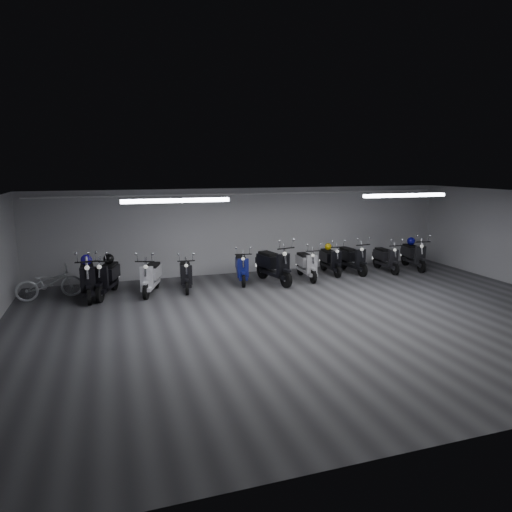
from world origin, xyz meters
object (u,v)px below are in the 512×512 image
object	(u,v)px
scooter_3	(186,270)
helmet_1	(411,241)
scooter_10	(414,251)
helmet_2	(328,247)
scooter_1	(106,272)
scooter_9	(386,254)
scooter_2	(151,271)
helmet_0	(86,260)
scooter_0	(87,273)
scooter_4	(242,263)
helmet_3	(109,259)
scooter_6	(307,260)
bicycle	(49,279)
scooter_5	(274,260)
scooter_8	(352,254)
scooter_7	(331,256)

from	to	relation	value
scooter_3	helmet_1	bearing A→B (deg)	10.22
scooter_10	helmet_2	world-z (taller)	scooter_10
scooter_1	scooter_9	bearing A→B (deg)	19.13
scooter_2	helmet_0	world-z (taller)	scooter_2
scooter_0	helmet_1	xyz separation A→B (m)	(10.58, 0.59, 0.24)
scooter_9	helmet_2	size ratio (longest dim) A/B	7.04
scooter_4	scooter_9	size ratio (longest dim) A/B	1.02
scooter_10	helmet_3	xyz separation A→B (m)	(-9.98, 0.01, 0.34)
scooter_6	scooter_0	bearing A→B (deg)	-175.46
scooter_3	scooter_9	xyz separation A→B (m)	(6.79, 0.23, 0.01)
helmet_2	scooter_9	bearing A→B (deg)	-14.39
scooter_0	bicycle	xyz separation A→B (m)	(-0.98, 0.30, -0.17)
scooter_2	scooter_6	distance (m)	4.81
scooter_1	scooter_5	bearing A→B (deg)	17.00
bicycle	helmet_0	distance (m)	1.08
scooter_8	scooter_7	bearing A→B (deg)	167.02
helmet_3	scooter_0	bearing A→B (deg)	-147.48
bicycle	scooter_10	world-z (taller)	scooter_10
scooter_0	helmet_0	world-z (taller)	scooter_0
scooter_0	helmet_3	bearing A→B (deg)	29.41
scooter_10	bicycle	bearing A→B (deg)	-170.11
scooter_0	scooter_6	xyz separation A→B (m)	(6.45, 0.18, -0.08)
scooter_6	scooter_7	bearing A→B (deg)	24.03
scooter_4	helmet_2	world-z (taller)	scooter_4
scooter_6	helmet_0	world-z (taller)	scooter_6
scooter_6	scooter_5	bearing A→B (deg)	-170.33
scooter_4	scooter_9	distance (m)	5.04
scooter_1	scooter_3	distance (m)	2.15
bicycle	helmet_2	distance (m)	8.50
scooter_1	scooter_4	xyz separation A→B (m)	(3.90, 0.26, -0.07)
scooter_0	helmet_2	bearing A→B (deg)	3.04
scooter_2	scooter_9	xyz separation A→B (m)	(7.78, 0.33, -0.04)
scooter_7	helmet_0	size ratio (longest dim) A/B	5.65
scooter_4	bicycle	size ratio (longest dim) A/B	0.99
helmet_2	helmet_3	size ratio (longest dim) A/B	0.79
scooter_1	scooter_8	size ratio (longest dim) A/B	1.05
scooter_6	scooter_7	size ratio (longest dim) A/B	1.01
scooter_3	scooter_10	world-z (taller)	scooter_10
scooter_5	scooter_4	bearing A→B (deg)	146.87
scooter_10	helmet_1	xyz separation A→B (m)	(0.04, 0.24, 0.29)
scooter_3	scooter_8	bearing A→B (deg)	10.60
scooter_2	scooter_5	world-z (taller)	scooter_5
bicycle	scooter_10	size ratio (longest dim) A/B	0.95
scooter_2	scooter_4	distance (m)	2.77
scooter_5	scooter_6	bearing A→B (deg)	-6.68
scooter_3	scooter_9	size ratio (longest dim) A/B	0.98
helmet_2	helmet_3	xyz separation A→B (m)	(-6.94, -0.45, 0.11)
helmet_3	scooter_6	bearing A→B (deg)	-1.72
scooter_4	scooter_10	size ratio (longest dim) A/B	0.94
helmet_3	scooter_2	bearing A→B (deg)	-18.81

